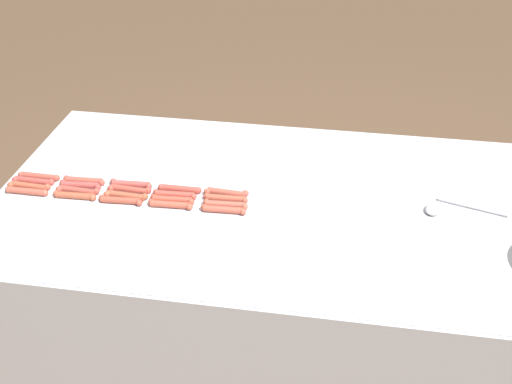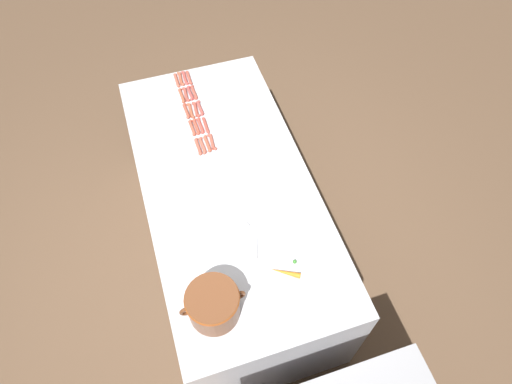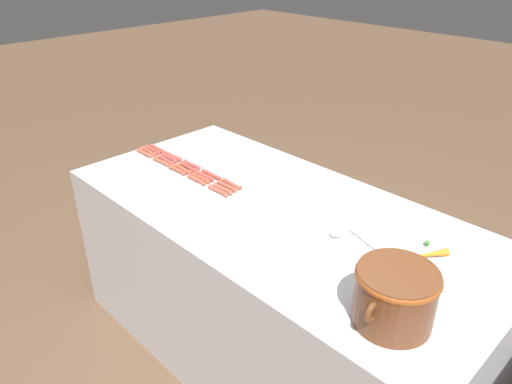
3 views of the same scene
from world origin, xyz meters
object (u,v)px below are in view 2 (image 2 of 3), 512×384
(hot_dog_3, at_px, (206,125))
(hot_dog_1, at_px, (194,92))
(hot_dog_10, at_px, (181,79))
(hot_dog_14, at_px, (203,145))
(hot_dog_15, at_px, (177,80))
(hot_dog_8, at_px, (201,126))
(hot_dog_5, at_px, (185,78))
(hot_dog_16, at_px, (182,96))
(hot_dog_2, at_px, (200,108))
(carrot, at_px, (286,272))
(hot_dog_11, at_px, (186,94))
(hot_dog_0, at_px, (189,78))
(hot_dog_18, at_px, (192,128))
(hot_dog_17, at_px, (186,111))
(hot_dog_6, at_px, (190,93))
(hot_dog_13, at_px, (196,127))
(hot_dog_9, at_px, (207,144))
(hot_dog_12, at_px, (191,111))
(hot_dog_7, at_px, (196,109))
(hot_dog_4, at_px, (212,142))
(bean_pot, at_px, (213,304))
(hot_dog_19, at_px, (198,147))
(serving_spoon, at_px, (248,231))

(hot_dog_3, bearing_deg, hot_dog_1, -89.79)
(hot_dog_1, xyz_separation_m, hot_dog_10, (0.06, -0.17, 0.00))
(hot_dog_14, bearing_deg, hot_dog_15, -87.44)
(hot_dog_3, bearing_deg, hot_dog_8, -12.00)
(hot_dog_5, distance_m, hot_dog_15, 0.06)
(hot_dog_16, bearing_deg, hot_dog_2, 120.97)
(carrot, bearing_deg, hot_dog_11, -82.05)
(hot_dog_0, xyz_separation_m, hot_dog_18, (0.09, 0.50, 0.00))
(hot_dog_10, relative_size, hot_dog_17, 1.00)
(hot_dog_6, height_order, hot_dog_13, same)
(hot_dog_17, relative_size, hot_dog_18, 1.00)
(hot_dog_0, bearing_deg, hot_dog_9, 87.49)
(hot_dog_14, relative_size, hot_dog_16, 1.00)
(hot_dog_12, height_order, hot_dog_17, same)
(hot_dog_2, height_order, hot_dog_15, same)
(hot_dog_7, xyz_separation_m, hot_dog_18, (0.06, 0.16, 0.00))
(hot_dog_5, height_order, hot_dog_18, same)
(hot_dog_4, relative_size, hot_dog_11, 1.00)
(hot_dog_2, xyz_separation_m, hot_dog_4, (-0.00, 0.33, 0.00))
(hot_dog_1, bearing_deg, hot_dog_0, -90.01)
(hot_dog_3, distance_m, hot_dog_9, 0.17)
(hot_dog_0, relative_size, hot_dog_13, 1.00)
(hot_dog_9, relative_size, hot_dog_14, 1.00)
(hot_dog_8, xyz_separation_m, bean_pot, (0.24, 1.29, 0.10))
(hot_dog_12, distance_m, hot_dog_19, 0.34)
(hot_dog_4, bearing_deg, hot_dog_5, -87.11)
(hot_dog_10, distance_m, hot_dog_14, 0.68)
(bean_pot, bearing_deg, hot_dog_7, -99.76)
(hot_dog_0, relative_size, hot_dog_15, 1.00)
(hot_dog_19, relative_size, serving_spoon, 0.56)
(hot_dog_8, bearing_deg, hot_dog_17, -69.62)
(hot_dog_0, xyz_separation_m, hot_dog_9, (0.03, 0.66, 0.00))
(hot_dog_18, height_order, hot_dog_19, same)
(hot_dog_14, bearing_deg, hot_dog_13, -90.02)
(hot_dog_1, xyz_separation_m, hot_dog_15, (0.09, -0.16, 0.00))
(hot_dog_7, xyz_separation_m, hot_dog_12, (0.04, 0.00, 0.00))
(hot_dog_4, height_order, hot_dog_14, same)
(hot_dog_10, relative_size, hot_dog_19, 1.00)
(hot_dog_8, distance_m, hot_dog_16, 0.33)
(hot_dog_7, relative_size, hot_dog_16, 1.00)
(hot_dog_10, relative_size, hot_dog_15, 1.00)
(hot_dog_9, bearing_deg, hot_dog_18, -69.24)
(hot_dog_5, bearing_deg, hot_dog_9, 90.06)
(hot_dog_4, xyz_separation_m, hot_dog_15, (0.10, -0.66, 0.00))
(hot_dog_4, distance_m, hot_dog_12, 0.33)
(hot_dog_10, xyz_separation_m, hot_dog_13, (0.00, 0.50, 0.00))
(hot_dog_8, xyz_separation_m, hot_dog_12, (0.03, -0.16, 0.00))
(hot_dog_11, height_order, serving_spoon, hot_dog_11)
(hot_dog_14, relative_size, hot_dog_15, 1.00)
(hot_dog_16, bearing_deg, hot_dog_3, 105.84)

